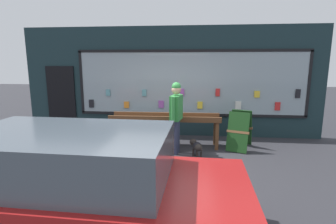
% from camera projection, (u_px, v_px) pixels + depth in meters
% --- Properties ---
extents(ground_plane, '(40.00, 40.00, 0.00)m').
position_uv_depth(ground_plane, '(159.00, 162.00, 5.89)').
color(ground_plane, '#2D2D33').
extents(shopfront_facade, '(8.96, 0.29, 3.26)m').
position_uv_depth(shopfront_facade, '(170.00, 82.00, 7.92)').
color(shopfront_facade, '#192D33').
rests_on(shopfront_facade, ground_plane).
extents(display_table_main, '(2.91, 0.67, 0.86)m').
position_uv_depth(display_table_main, '(165.00, 120.00, 6.93)').
color(display_table_main, brown).
rests_on(display_table_main, ground_plane).
extents(person_browsing, '(0.30, 0.68, 1.75)m').
position_uv_depth(person_browsing, '(176.00, 112.00, 6.30)').
color(person_browsing, '#2D334C').
rests_on(person_browsing, ground_plane).
extents(small_dog, '(0.35, 0.58, 0.39)m').
position_uv_depth(small_dog, '(197.00, 146.00, 6.18)').
color(small_dog, black).
rests_on(small_dog, ground_plane).
extents(sandwich_board_sign, '(0.76, 0.95, 0.98)m').
position_uv_depth(sandwich_board_sign, '(240.00, 130.00, 6.76)').
color(sandwich_board_sign, '#193F19').
rests_on(sandwich_board_sign, ground_plane).
extents(parked_car, '(4.41, 1.95, 1.41)m').
position_uv_depth(parked_car, '(69.00, 184.00, 3.21)').
color(parked_car, '#A51919').
rests_on(parked_car, ground_plane).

